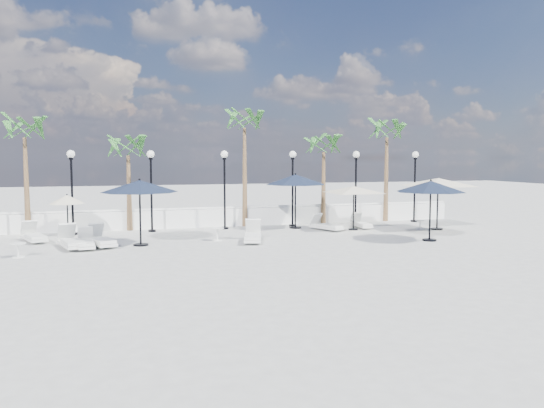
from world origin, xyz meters
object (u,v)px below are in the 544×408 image
object	(u,v)px
lounger_4	(253,236)
lounger_6	(361,224)
lounger_3	(101,240)
lounger_1	(71,241)
parasol_navy_right	(431,187)
parasol_navy_mid	(295,180)
parasol_cream_sq_b	(438,178)
parasol_navy_left	(140,187)
parasol_cream_sq_a	(354,186)
parasol_cream_small	(67,200)
lounger_2	(34,236)
lounger_0	(86,242)
lounger_5	(326,226)

from	to	relation	value
lounger_4	lounger_6	world-z (taller)	lounger_4
lounger_3	lounger_1	bearing A→B (deg)	168.86
parasol_navy_right	parasol_navy_mid	bearing A→B (deg)	127.44
parasol_navy_mid	parasol_cream_sq_b	xyz separation A→B (m)	(6.48, -2.42, 0.09)
lounger_3	parasol_navy_left	distance (m)	2.59
parasol_cream_sq_a	parasol_cream_small	xyz separation A→B (m)	(-13.13, 1.75, -0.50)
lounger_2	parasol_navy_left	distance (m)	5.20
lounger_1	lounger_4	bearing A→B (deg)	-19.82
lounger_3	lounger_6	xyz separation A→B (m)	(12.30, 2.19, -0.05)
lounger_0	lounger_4	xyz separation A→B (m)	(6.57, -0.25, 0.03)
parasol_navy_mid	parasol_cream_sq_b	distance (m)	6.91
lounger_0	lounger_5	distance (m)	11.04
parasol_navy_right	parasol_cream_sq_a	world-z (taller)	parasol_navy_right
lounger_6	parasol_cream_sq_b	xyz separation A→B (m)	(3.31, -1.56, 2.28)
parasol_navy_mid	parasol_cream_small	size ratio (longest dim) A/B	1.62
lounger_4	parasol_cream_sq_a	xyz separation A→B (m)	(5.59, 2.22, 1.85)
lounger_3	parasol_cream_sq_b	distance (m)	15.77
lounger_3	parasol_navy_right	world-z (taller)	parasol_navy_right
parasol_cream_small	lounger_1	bearing A→B (deg)	-83.32
lounger_0	lounger_1	xyz separation A→B (m)	(-0.55, 0.18, 0.03)
parasol_navy_right	parasol_cream_small	distance (m)	15.86
lounger_0	parasol_navy_mid	distance (m)	10.46
parasol_cream_sq_a	parasol_navy_mid	bearing A→B (deg)	150.76
parasol_cream_sq_a	lounger_1	bearing A→B (deg)	-172.00
parasol_navy_mid	lounger_6	bearing A→B (deg)	-15.21
lounger_6	parasol_cream_sq_b	bearing A→B (deg)	-22.19
lounger_5	parasol_cream_sq_a	world-z (taller)	parasol_cream_sq_a
lounger_5	lounger_0	bearing A→B (deg)	167.30
lounger_0	parasol_navy_left	bearing A→B (deg)	-1.77
lounger_4	lounger_0	bearing A→B (deg)	-167.01
parasol_cream_small	lounger_4	bearing A→B (deg)	-27.81
lounger_6	parasol_cream_small	world-z (taller)	parasol_cream_small
lounger_1	lounger_6	bearing A→B (deg)	-6.45
lounger_5	parasol_navy_mid	bearing A→B (deg)	110.20
lounger_4	parasol_navy_left	size ratio (longest dim) A/B	0.73
lounger_6	parasol_navy_left	distance (m)	11.25
lounger_3	parasol_navy_left	world-z (taller)	parasol_navy_left
lounger_6	lounger_2	bearing A→B (deg)	-176.14
parasol_cream_sq_a	lounger_2	bearing A→B (deg)	178.72
parasol_navy_right	parasol_cream_small	world-z (taller)	parasol_navy_right
lounger_5	parasol_cream_small	world-z (taller)	parasol_cream_small
parasol_navy_left	parasol_navy_right	size ratio (longest dim) A/B	1.05
lounger_4	parasol_cream_sq_a	world-z (taller)	parasol_cream_sq_a
lounger_1	parasol_cream_sq_b	xyz separation A→B (m)	(16.69, 0.77, 2.22)
parasol_navy_right	lounger_0	bearing A→B (deg)	171.61
lounger_6	parasol_navy_mid	distance (m)	3.95
parasol_navy_mid	parasol_navy_right	xyz separation A→B (m)	(4.14, -5.41, -0.12)
lounger_0	lounger_6	bearing A→B (deg)	6.01
lounger_5	lounger_6	xyz separation A→B (m)	(2.01, 0.33, -0.02)
lounger_2	lounger_6	bearing A→B (deg)	-20.90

